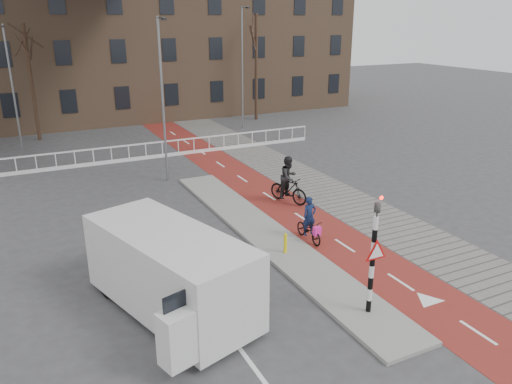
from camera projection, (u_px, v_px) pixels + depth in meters
name	position (u px, v px, depth m)	size (l,w,h in m)	color
ground	(343.00, 279.00, 16.08)	(120.00, 120.00, 0.00)	#38383A
bike_lane	(251.00, 184.00, 25.16)	(2.50, 60.00, 0.01)	maroon
sidewalk	(298.00, 177.00, 26.34)	(3.00, 60.00, 0.01)	slate
curb_island	(267.00, 235.00, 19.15)	(1.80, 16.00, 0.12)	gray
traffic_signal	(374.00, 252.00, 13.46)	(0.80, 0.80, 3.68)	black
bollard	(285.00, 243.00, 17.49)	(0.12, 0.12, 0.71)	yellow
cyclist_near	(309.00, 226.00, 18.65)	(0.57, 1.62, 1.72)	black
cyclist_far	(289.00, 184.00, 22.40)	(1.30, 2.10, 2.15)	black
van	(170.00, 271.00, 13.94)	(3.80, 6.05, 2.42)	silver
railing	(94.00, 160.00, 28.26)	(28.00, 0.10, 0.99)	silver
townhouse_row	(78.00, 19.00, 39.28)	(46.00, 10.00, 15.90)	#7F6047
tree_mid	(32.00, 84.00, 32.96)	(0.24, 0.24, 7.63)	black
tree_right	(256.00, 68.00, 39.82)	(0.25, 0.25, 8.27)	black
streetlight_near	(163.00, 103.00, 24.37)	(0.12, 0.12, 8.04)	slate
streetlight_left	(13.00, 89.00, 30.55)	(0.12, 0.12, 7.61)	slate
streetlight_right	(242.00, 69.00, 36.50)	(0.12, 0.12, 8.73)	slate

